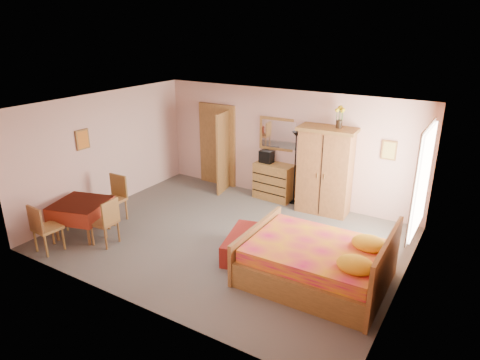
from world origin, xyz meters
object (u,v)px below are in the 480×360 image
Objects in this scene: chair_west at (63,207)px; wardrobe at (325,171)px; floor_lamp at (295,168)px; chair_east at (104,222)px; bench at (241,244)px; dining_table at (82,219)px; stereo at (267,157)px; chest_of_drawers at (274,181)px; bed at (316,252)px; sunflower_vase at (340,117)px; chair_north at (113,199)px; wall_mirror at (279,134)px; chair_south at (47,228)px.

wardrobe is at bearing 112.01° from chair_west.
floor_lamp reaches higher than chair_east.
bench is 3.85m from chair_west.
stereo is at bearing 59.39° from dining_table.
chest_of_drawers is 2.76m from bench.
wardrobe is at bearing 107.79° from bed.
sunflower_vase is at bearing 11.67° from wardrobe.
chair_north is at bearing -125.53° from chest_of_drawers.
stereo is 4.02m from chair_east.
stereo is 2.94m from bench.
sunflower_vase is (1.50, -0.25, 0.62)m from wall_mirror.
floor_lamp reaches higher than stereo.
stereo is at bearing -178.43° from chest_of_drawers.
bed is 2.46× the size of chair_east.
wardrobe is at bearing -43.81° from chair_east.
sunflower_vase is at bearing 103.28° from bed.
stereo is 3.62m from chair_north.
chest_of_drawers is 1.39m from wardrobe.
chair_south is (-2.39, -4.62, -1.08)m from wall_mirror.
chair_west is (-3.72, -0.94, 0.25)m from bench.
sunflower_vase is at bearing -14.27° from wall_mirror.
chair_west reaches higher than chest_of_drawers.
wall_mirror is 2.12× the size of sunflower_vase.
stereo is 3.69m from bed.
stereo is 0.16× the size of wardrobe.
bed is 2.32× the size of chair_north.
sunflower_vase is 0.50× the size of chair_east.
chair_west is 0.96× the size of chair_east.
stereo is 0.14× the size of bed.
sunflower_vase reaches higher than chest_of_drawers.
chair_south reaches higher than chair_west.
chair_east is (-1.72, -3.89, -1.09)m from wall_mirror.
stereo is 0.33× the size of chair_east.
chair_north is at bearing 119.83° from chair_west.
bed is 2.56× the size of chair_west.
floor_lamp is (0.52, 0.03, 0.42)m from chest_of_drawers.
sunflower_vase is 0.47× the size of chair_north.
chair_south reaches higher than chair_east.
bed is (1.66, -2.78, -0.33)m from floor_lamp.
dining_table is at bearing 83.85° from chair_east.
dining_table is 0.68m from chair_east.
wardrobe is 4.69m from chair_east.
bed is (2.39, -2.77, -0.49)m from stereo.
bed is 4.86m from chair_south.
bench is at bearing -80.93° from wall_mirror.
sunflower_vase is 6.00m from chair_west.
stereo is (-0.22, -0.20, -0.53)m from wall_mirror.
bed reaches higher than bench.
chest_of_drawers is 0.99× the size of chair_south.
sunflower_vase is 3.37m from bench.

